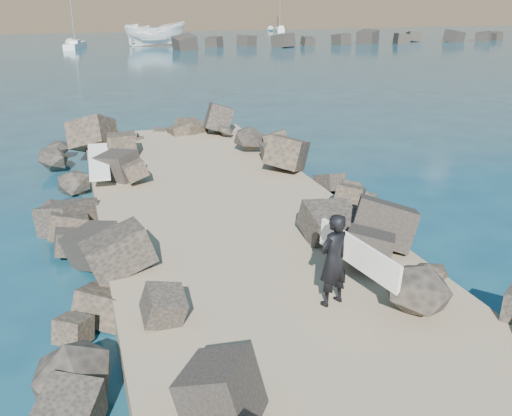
# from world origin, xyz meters

# --- Properties ---
(ground) EXTENTS (800.00, 800.00, 0.00)m
(ground) POSITION_xyz_m (0.00, 0.00, 0.00)
(ground) COLOR #0F384C
(ground) RESTS_ON ground
(jetty) EXTENTS (6.00, 26.00, 0.60)m
(jetty) POSITION_xyz_m (0.00, -2.00, 0.30)
(jetty) COLOR #8C7759
(jetty) RESTS_ON ground
(riprap_left) EXTENTS (2.60, 22.00, 1.00)m
(riprap_left) POSITION_xyz_m (-2.90, -1.50, 0.50)
(riprap_left) COLOR black
(riprap_left) RESTS_ON ground
(riprap_right) EXTENTS (2.60, 22.00, 1.00)m
(riprap_right) POSITION_xyz_m (2.90, -1.50, 0.50)
(riprap_right) COLOR black
(riprap_right) RESTS_ON ground
(breakwater_secondary) EXTENTS (52.00, 4.00, 1.20)m
(breakwater_secondary) POSITION_xyz_m (35.00, 55.00, 0.60)
(breakwater_secondary) COLOR black
(breakwater_secondary) RESTS_ON ground
(surfboard_resting) EXTENTS (0.64, 2.20, 0.07)m
(surfboard_resting) POSITION_xyz_m (-2.76, 4.84, 1.04)
(surfboard_resting) COLOR white
(surfboard_resting) RESTS_ON riprap_left
(boat_imported) EXTENTS (7.55, 3.93, 2.77)m
(boat_imported) POSITION_xyz_m (6.97, 59.49, 1.39)
(boat_imported) COLOR white
(boat_imported) RESTS_ON ground
(surfer_with_board) EXTENTS (1.05, 1.97, 1.62)m
(surfer_with_board) POSITION_xyz_m (0.59, -3.51, 1.42)
(surfer_with_board) COLOR black
(surfer_with_board) RESTS_ON jetty
(sailboat_b) EXTENTS (2.72, 6.03, 7.23)m
(sailboat_b) POSITION_xyz_m (-2.26, 58.82, 0.35)
(sailboat_b) COLOR silver
(sailboat_b) RESTS_ON ground
(sailboat_f) EXTENTS (2.43, 5.34, 6.49)m
(sailboat_f) POSITION_xyz_m (31.57, 83.65, 0.35)
(sailboat_f) COLOR silver
(sailboat_f) RESTS_ON ground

